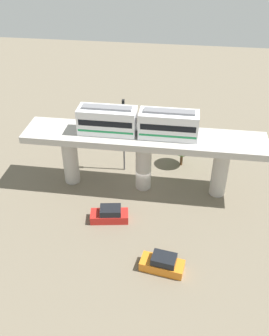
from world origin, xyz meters
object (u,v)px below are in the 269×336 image
at_px(parked_car_red, 110,215).
at_px(signal_post, 124,133).
at_px(parked_car_orange, 163,264).
at_px(tree_near_viaduct, 183,145).
at_px(train, 138,122).

bearing_deg(parked_car_red, signal_post, 170.72).
height_order(parked_car_orange, signal_post, signal_post).
relative_size(parked_car_orange, signal_post, 0.44).
xyz_separation_m(parked_car_red, parked_car_orange, (6.19, 6.39, 0.00)).
bearing_deg(parked_car_orange, tree_near_viaduct, -174.49).
distance_m(train, parked_car_red, 10.81).
xyz_separation_m(train, tree_near_viaduct, (-5.58, 5.26, -5.89)).
bearing_deg(tree_near_viaduct, train, -43.31).
xyz_separation_m(tree_near_viaduct, signal_post, (2.18, -7.46, 2.43)).
bearing_deg(tree_near_viaduct, signal_post, -73.72).
relative_size(train, tree_near_viaduct, 2.88).
height_order(parked_car_orange, tree_near_viaduct, tree_near_viaduct).
bearing_deg(parked_car_orange, signal_post, -149.58).
bearing_deg(signal_post, parked_car_orange, 21.55).
bearing_deg(parked_car_red, tree_near_viaduct, 139.20).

